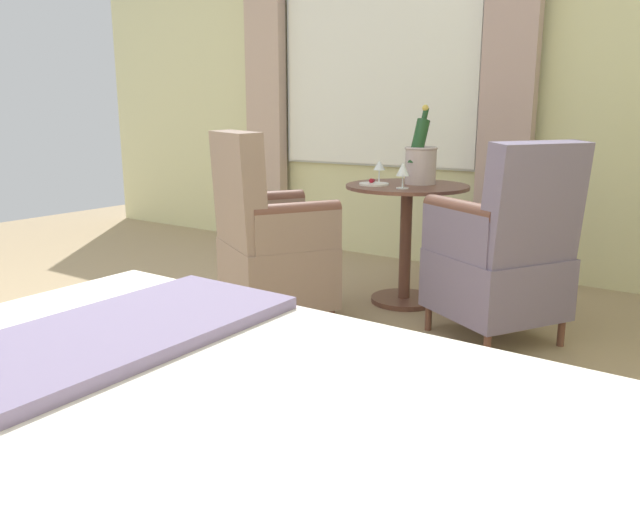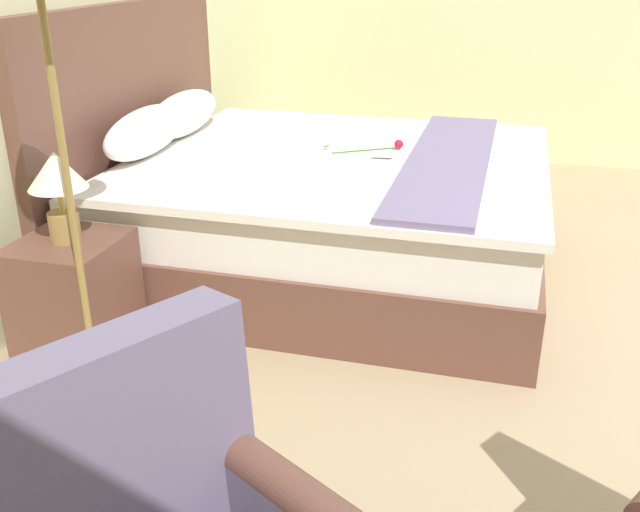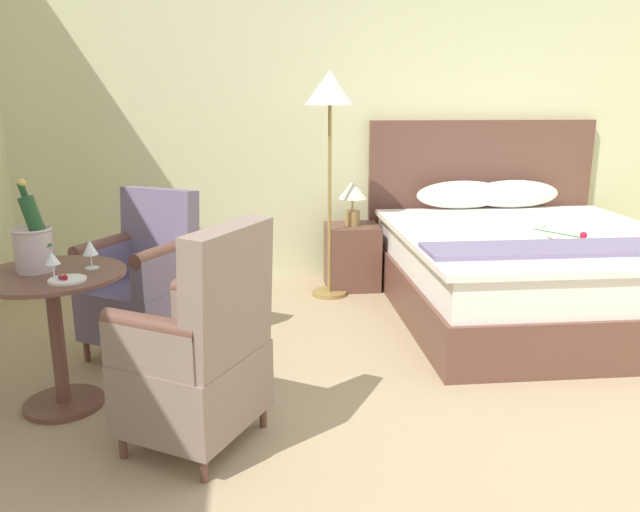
# 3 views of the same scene
# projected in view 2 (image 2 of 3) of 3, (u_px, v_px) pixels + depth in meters

# --- Properties ---
(bed) EXTENTS (1.98, 2.26, 1.36)m
(bed) POSITION_uv_depth(u_px,v_px,m) (316.00, 203.00, 3.82)
(bed) COLOR brown
(bed) RESTS_ON ground
(nightstand) EXTENTS (0.46, 0.40, 0.53)m
(nightstand) POSITION_uv_depth(u_px,v_px,m) (76.00, 299.00, 2.98)
(nightstand) COLOR brown
(nightstand) RESTS_ON ground
(bedside_lamp) EXTENTS (0.23, 0.23, 0.37)m
(bedside_lamp) POSITION_uv_depth(u_px,v_px,m) (58.00, 181.00, 2.78)
(bedside_lamp) COLOR #A07D46
(bedside_lamp) RESTS_ON nightstand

